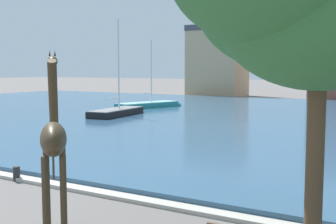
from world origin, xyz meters
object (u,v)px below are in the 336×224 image
Objects in this scene: giraffe_statue at (54,142)px; sailboat_teal at (153,106)px; mooring_bollard at (17,174)px; sailboat_black at (120,113)px.

sailboat_teal reaches higher than giraffe_statue.
giraffe_statue is at bearing -62.25° from sailboat_teal.
giraffe_statue reaches higher than mooring_bollard.
sailboat_black is 19.11m from mooring_bollard.
sailboat_teal reaches higher than mooring_bollard.
giraffe_statue is at bearing -57.30° from sailboat_black.
sailboat_black is 7.36m from sailboat_teal.
giraffe_statue is 24.08m from sailboat_black.
sailboat_teal is at bearing 117.75° from giraffe_statue.
sailboat_black is at bearing 115.45° from mooring_bollard.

